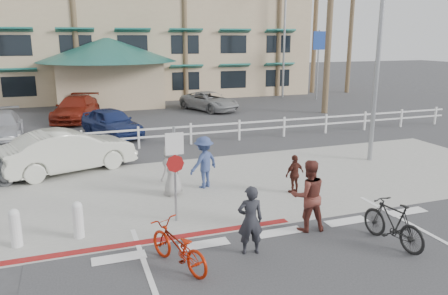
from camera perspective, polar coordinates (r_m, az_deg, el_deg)
name	(u,v)px	position (r m, az deg, el deg)	size (l,w,h in m)	color
ground	(291,243)	(10.89, 8.73, -12.19)	(140.00, 140.00, 0.00)	#333335
bike_path	(339,286)	(9.40, 14.74, -17.04)	(12.00, 16.00, 0.01)	#333335
sidewalk_plaza	(227,185)	(14.69, 0.42, -4.92)	(22.00, 7.00, 0.01)	gray
cross_street	(195,156)	(18.33, -3.86, -1.07)	(40.00, 5.00, 0.01)	#333335
parking_lot	(153,118)	(27.39, -9.31, 3.86)	(50.00, 16.00, 0.01)	#333335
curb_red	(158,240)	(11.00, -8.62, -11.86)	(7.00, 0.25, 0.02)	maroon
rail_fence	(193,134)	(20.22, -4.07, 1.82)	(29.40, 0.16, 1.00)	silver
building	(145,28)	(40.12, -10.26, 15.13)	(28.00, 16.00, 11.30)	tan
sign_post	(175,169)	(11.52, -6.43, -2.87)	(0.50, 0.10, 2.90)	gray
bollard_0	(78,220)	(11.39, -18.53, -8.95)	(0.26, 0.26, 0.95)	silver
bollard_1	(15,228)	(11.49, -25.60, -9.46)	(0.26, 0.26, 0.95)	silver
streetlight_0	(379,46)	(18.00, 19.59, 12.39)	(0.60, 2.00, 9.00)	gray
streetlight_1	(284,38)	(36.60, 7.88, 13.92)	(0.60, 2.00, 9.50)	gray
info_sign	(318,64)	(35.90, 12.15, 10.63)	(1.20, 0.16, 5.60)	navy
palm_3	(73,5)	(33.62, -19.15, 17.14)	(4.00, 4.00, 14.00)	#1B4622
palm_4	(129,0)	(34.97, -12.35, 18.25)	(4.00, 4.00, 15.00)	#1B4622
palm_5	(184,15)	(34.71, -5.18, 16.88)	(4.00, 4.00, 13.00)	#1B4622
palm_7	(280,10)	(37.56, 7.27, 17.38)	(4.00, 4.00, 14.00)	#1B4622
palm_8	(316,6)	(40.39, 11.95, 17.67)	(4.00, 4.00, 15.00)	#1B4622
palm_9	(352,18)	(41.14, 16.34, 15.96)	(4.00, 4.00, 13.00)	#1B4622
palm_11	(331,1)	(29.25, 13.76, 18.06)	(4.00, 4.00, 14.00)	#1B4622
bike_red	(178,246)	(9.56, -6.04, -12.73)	(0.65, 1.88, 0.99)	#991803
rider_red	(250,220)	(9.98, 3.45, -9.46)	(0.59, 0.39, 1.62)	black
bike_black	(393,223)	(11.21, 21.20, -9.16)	(0.52, 1.83, 1.10)	black
rider_black	(308,196)	(11.29, 10.95, -6.18)	(0.90, 0.70, 1.86)	brown
pedestrian_a	(204,162)	(14.25, -2.65, -1.94)	(1.11, 0.64, 1.72)	navy
pedestrian_child	(295,174)	(13.98, 9.21, -3.44)	(0.73, 0.30, 1.25)	#451D15
pedestrian_b	(172,169)	(13.65, -6.80, -2.81)	(0.82, 0.54, 1.69)	gray
car_white_sedan	(69,151)	(16.96, -19.63, -0.41)	(1.65, 4.74, 1.56)	beige
lot_car_1	(0,127)	(23.22, -27.25, 2.38)	(1.96, 4.81, 1.40)	#95979D
lot_car_2	(112,122)	(22.47, -14.46, 3.19)	(1.68, 4.17, 1.42)	navy
lot_car_4	(76,108)	(27.52, -18.78, 4.85)	(2.01, 4.93, 1.43)	maroon
lot_car_5	(209,101)	(29.73, -1.92, 6.06)	(2.09, 4.53, 1.26)	gray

